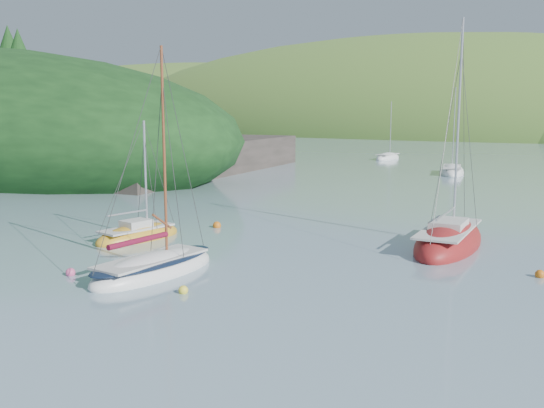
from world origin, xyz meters
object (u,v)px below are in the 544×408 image
Objects in this scene: sloop_red at (449,243)px; distant_sloop_a at (452,172)px; distant_sloop_c at (388,158)px; sailboat_yellow at (138,236)px; daysailer_white at (154,269)px.

sloop_red is 36.45m from distant_sloop_a.
sloop_red is 54.66m from distant_sloop_c.
sloop_red is at bearing -89.91° from distant_sloop_a.
sailboat_yellow is (-14.56, -7.67, -0.06)m from sloop_red.
sailboat_yellow is 0.81× the size of distant_sloop_c.
distant_sloop_a is (3.42, 42.37, 0.00)m from sailboat_yellow.
daysailer_white is 46.99m from distant_sloop_a.
sloop_red is (8.75, 12.23, -0.00)m from daysailer_white.
sloop_red is 1.24× the size of distant_sloop_a.
daysailer_white is 0.82× the size of sloop_red.
daysailer_white is at bearing -104.79° from distant_sloop_a.
sloop_red reaches higher than distant_sloop_c.
distant_sloop_c is (-16.02, 60.95, -0.07)m from daysailer_white.
sailboat_yellow is 0.69× the size of distant_sloop_a.
sloop_red reaches higher than daysailer_white.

